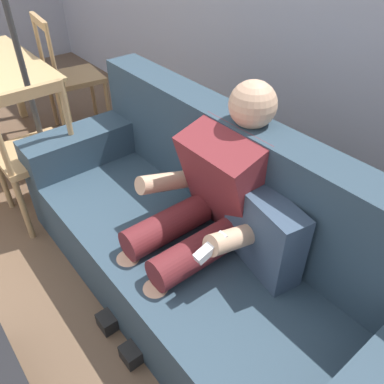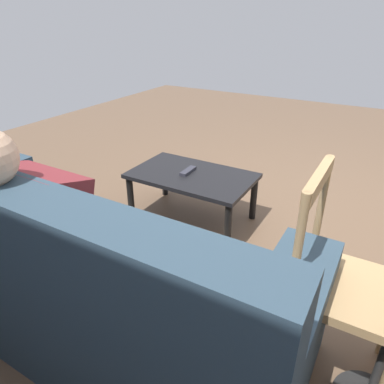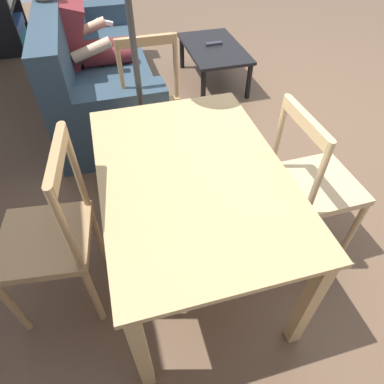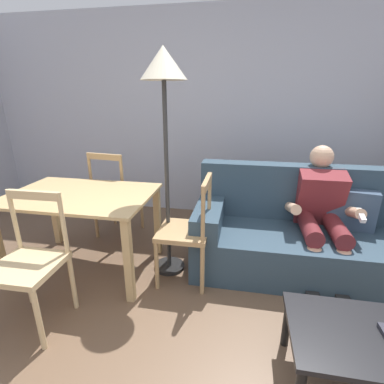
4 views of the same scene
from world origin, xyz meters
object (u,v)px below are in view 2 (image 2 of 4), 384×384
coffee_table (192,180)px  tv_remote (188,171)px  person_lounging (64,233)px  dining_chair_facing_couch (342,286)px  couch (73,274)px

coffee_table → tv_remote: bearing=-12.4°
person_lounging → tv_remote: (0.08, -1.23, -0.18)m
person_lounging → dining_chair_facing_couch: (-1.14, -0.40, -0.11)m
coffee_table → tv_remote: size_ratio=5.32×
couch → dining_chair_facing_couch: size_ratio=2.37×
couch → person_lounging: person_lounging is taller
person_lounging → coffee_table: person_lounging is taller
tv_remote → dining_chair_facing_couch: dining_chair_facing_couch is taller
couch → coffee_table: 1.21m
coffee_table → dining_chair_facing_couch: 1.44m
couch → tv_remote: (0.08, -1.22, 0.06)m
coffee_table → dining_chair_facing_couch: (-1.18, 0.82, 0.13)m
coffee_table → couch: bearing=92.2°
couch → tv_remote: size_ratio=12.93×
couch → coffee_table: size_ratio=2.43×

